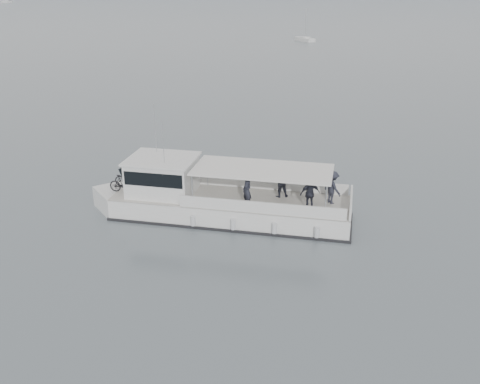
# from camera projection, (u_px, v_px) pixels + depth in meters

# --- Properties ---
(ground) EXTENTS (1400.00, 1400.00, 0.00)m
(ground) POSITION_uv_depth(u_px,v_px,m) (274.00, 209.00, 31.20)
(ground) COLOR slate
(ground) RESTS_ON ground
(tour_boat) EXTENTS (15.16, 4.82, 6.31)m
(tour_boat) POSITION_uv_depth(u_px,v_px,m) (208.00, 199.00, 30.00)
(tour_boat) COLOR white
(tour_boat) RESTS_ON ground
(moored_fleet) EXTENTS (436.35, 335.70, 11.23)m
(moored_fleet) POSITION_uv_depth(u_px,v_px,m) (256.00, 7.00, 215.41)
(moored_fleet) COLOR white
(moored_fleet) RESTS_ON ground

